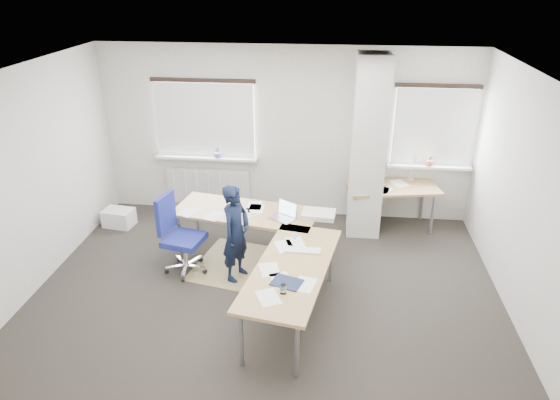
# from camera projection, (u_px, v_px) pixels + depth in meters

# --- Properties ---
(ground) EXTENTS (6.00, 6.00, 0.00)m
(ground) POSITION_uv_depth(u_px,v_px,m) (265.00, 298.00, 6.39)
(ground) COLOR #2A2622
(ground) RESTS_ON ground
(room_shell) EXTENTS (6.04, 5.04, 2.82)m
(room_shell) POSITION_uv_depth(u_px,v_px,m) (283.00, 158.00, 6.04)
(room_shell) COLOR #BAB3A9
(room_shell) RESTS_ON ground
(floor_mat) EXTENTS (1.67, 1.50, 0.01)m
(floor_mat) POSITION_uv_depth(u_px,v_px,m) (249.00, 266.00, 7.05)
(floor_mat) COLOR #948251
(floor_mat) RESTS_ON ground
(white_crate) EXTENTS (0.51, 0.38, 0.28)m
(white_crate) POSITION_uv_depth(u_px,v_px,m) (119.00, 218.00, 8.12)
(white_crate) COLOR white
(white_crate) RESTS_ON ground
(desk_main) EXTENTS (2.40, 2.98, 0.96)m
(desk_main) POSITION_uv_depth(u_px,v_px,m) (271.00, 238.00, 6.38)
(desk_main) COLOR olive
(desk_main) RESTS_ON ground
(desk_side) EXTENTS (1.50, 0.93, 1.22)m
(desk_side) POSITION_uv_depth(u_px,v_px,m) (393.00, 188.00, 7.84)
(desk_side) COLOR olive
(desk_side) RESTS_ON ground
(task_chair) EXTENTS (0.62, 0.61, 1.12)m
(task_chair) POSITION_uv_depth(u_px,v_px,m) (182.00, 251.00, 6.84)
(task_chair) COLOR navy
(task_chair) RESTS_ON ground
(person) EXTENTS (0.48, 0.58, 1.35)m
(person) POSITION_uv_depth(u_px,v_px,m) (236.00, 233.00, 6.54)
(person) COLOR black
(person) RESTS_ON ground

